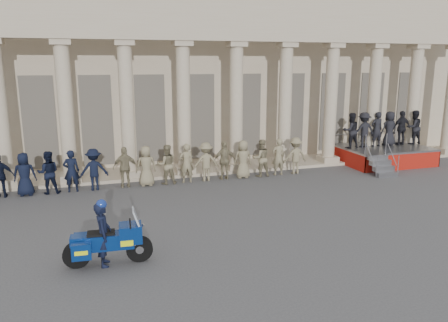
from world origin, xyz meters
TOP-DOWN VIEW (x-y plane):
  - ground at (0.00, 0.00)m, footprint 90.00×90.00m
  - building at (-0.00, 14.74)m, footprint 40.00×12.50m
  - officer_rank at (-3.04, 6.72)m, footprint 20.28×0.68m
  - reviewing_stand at (11.98, 7.40)m, footprint 4.90×4.28m
  - motorcycle at (-2.69, -0.77)m, footprint 2.36×0.98m
  - rider at (-2.82, -0.76)m, footprint 0.46×0.67m

SIDE VIEW (x-z plane):
  - ground at x=0.00m, z-range 0.00..0.00m
  - motorcycle at x=-2.69m, z-range -0.10..1.41m
  - officer_rank at x=-3.04m, z-range 0.00..1.79m
  - rider at x=-2.82m, z-range -0.01..1.84m
  - reviewing_stand at x=11.98m, z-range 0.18..2.96m
  - building at x=0.00m, z-range 0.02..9.02m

